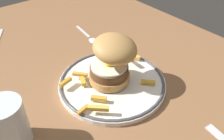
{
  "coord_description": "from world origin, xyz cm",
  "views": [
    {
      "loc": [
        33.57,
        -27.97,
        38.34
      ],
      "look_at": [
        -0.09,
        -0.78,
        4.6
      ],
      "focal_mm": 37.85,
      "sensor_mm": 36.0,
      "label": 1
    }
  ],
  "objects_px": {
    "dinner_plate": "(112,82)",
    "water_glass": "(10,127)",
    "burger": "(112,60)",
    "spoon": "(91,38)"
  },
  "relations": [
    {
      "from": "dinner_plate",
      "to": "water_glass",
      "type": "distance_m",
      "value": 0.25
    },
    {
      "from": "dinner_plate",
      "to": "water_glass",
      "type": "bearing_deg",
      "value": -87.53
    },
    {
      "from": "dinner_plate",
      "to": "burger",
      "type": "bearing_deg",
      "value": 153.83
    },
    {
      "from": "dinner_plate",
      "to": "burger",
      "type": "xyz_separation_m",
      "value": [
        -0.0,
        0.0,
        0.07
      ]
    },
    {
      "from": "burger",
      "to": "water_glass",
      "type": "height_order",
      "value": "burger"
    },
    {
      "from": "dinner_plate",
      "to": "spoon",
      "type": "relative_size",
      "value": 1.92
    },
    {
      "from": "burger",
      "to": "spoon",
      "type": "bearing_deg",
      "value": 157.84
    },
    {
      "from": "dinner_plate",
      "to": "spoon",
      "type": "distance_m",
      "value": 0.23
    },
    {
      "from": "dinner_plate",
      "to": "burger",
      "type": "distance_m",
      "value": 0.07
    },
    {
      "from": "burger",
      "to": "dinner_plate",
      "type": "bearing_deg",
      "value": -26.17
    }
  ]
}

